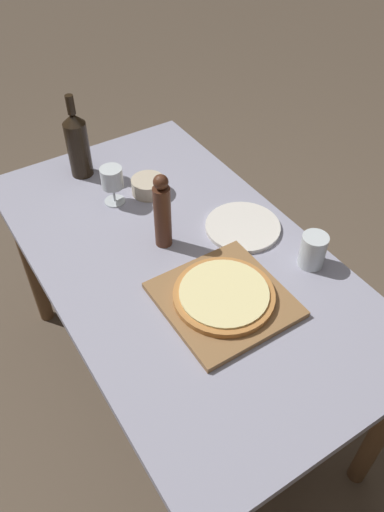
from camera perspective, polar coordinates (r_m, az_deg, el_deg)
The scene contains 10 objects.
ground_plane at distance 2.11m, azimuth -1.13°, elevation -14.55°, with size 12.00×12.00×0.00m, color brown.
dining_table at distance 1.59m, azimuth -1.46°, elevation -2.51°, with size 0.79×1.40×0.75m.
cutting_board at distance 1.39m, azimuth 3.63°, elevation -4.99°, with size 0.33×0.34×0.02m.
pizza at distance 1.37m, azimuth 3.67°, elevation -4.43°, with size 0.28×0.28×0.02m.
wine_bottle at distance 1.82m, azimuth -12.95°, elevation 12.40°, with size 0.08×0.08×0.30m.
pepper_mill at distance 1.48m, azimuth -3.41°, elevation 4.98°, with size 0.05×0.05×0.25m.
wine_glass at distance 1.68m, azimuth -9.13°, elevation 8.66°, with size 0.07×0.07×0.13m.
small_bowl at distance 1.74m, azimuth -5.02°, elevation 7.98°, with size 0.12×0.12×0.05m.
drinking_tumbler at distance 1.50m, azimuth 13.65°, elevation 0.61°, with size 0.08×0.08×0.11m.
dinner_plate at distance 1.61m, azimuth 5.82°, elevation 3.34°, with size 0.24×0.24×0.01m.
Camera 1 is at (-0.55, -0.94, 1.81)m, focal length 35.00 mm.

